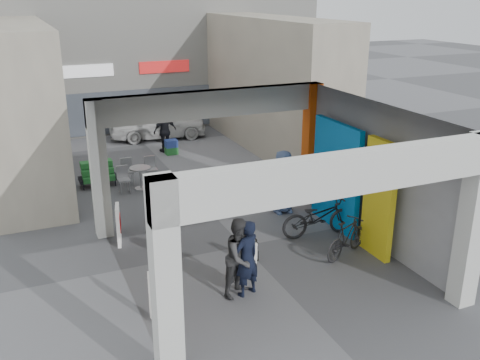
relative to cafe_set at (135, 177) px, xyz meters
name	(u,v)px	position (x,y,z in m)	size (l,w,h in m)	color
ground	(243,246)	(1.46, -5.25, -0.30)	(90.00, 90.00, 0.00)	slate
arcade_canopy	(281,163)	(2.00, -6.07, 2.00)	(6.40, 6.45, 6.40)	beige
far_building	(118,36)	(1.46, 8.75, 3.69)	(18.00, 4.08, 8.00)	silver
plaza_bldg_left	(21,103)	(-3.04, 2.25, 2.20)	(2.00, 9.00, 5.00)	#A79E8B
plaza_bldg_right	(273,85)	(5.96, 2.25, 2.20)	(2.00, 9.00, 5.00)	#A79E8B
bollard_left	(157,205)	(-0.08, -3.02, 0.19)	(0.09, 0.09, 0.97)	gray
bollard_center	(202,196)	(1.31, -2.68, 0.11)	(0.09, 0.09, 0.82)	gray
bollard_right	(267,189)	(3.20, -2.97, 0.15)	(0.09, 0.09, 0.89)	gray
advert_board_near	(158,300)	(-1.29, -7.59, 0.21)	(0.21, 0.55, 1.00)	white
advert_board_far	(119,225)	(-1.29, -3.90, 0.21)	(0.20, 0.55, 1.00)	white
cafe_set	(135,177)	(0.00, 0.00, 0.00)	(1.39, 1.12, 0.84)	#9D9DA2
produce_stand	(98,176)	(-1.08, 0.53, 0.01)	(1.18, 0.64, 0.78)	black
crate_stack	(171,147)	(2.06, 2.99, -0.02)	(0.45, 0.35, 0.56)	#1B6024
border_collie	(252,251)	(1.33, -6.03, -0.03)	(0.25, 0.49, 0.67)	black
man_with_dog	(247,258)	(0.65, -7.27, 0.52)	(0.60, 0.39, 1.64)	black
man_back_turned	(241,257)	(0.55, -7.20, 0.54)	(0.81, 0.63, 1.67)	#3B3B3D
man_elderly	(283,182)	(3.35, -3.69, 0.60)	(0.88, 0.57, 1.79)	#536CA2
man_crates	(165,131)	(1.95, 3.41, 0.52)	(0.96, 0.40, 1.64)	black
bicycle_front	(319,217)	(3.45, -5.44, 0.22)	(0.69, 1.97, 1.03)	black
bicycle_rear	(347,238)	(3.48, -6.65, 0.16)	(0.43, 1.54, 0.92)	black
white_van	(158,122)	(2.21, 5.50, 0.38)	(1.61, 3.99, 1.36)	silver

